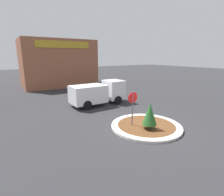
% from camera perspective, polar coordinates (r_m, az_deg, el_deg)
% --- Properties ---
extents(ground_plane, '(120.00, 120.00, 0.00)m').
position_cam_1_polar(ground_plane, '(11.56, 11.04, -9.28)').
color(ground_plane, '#2D2D30').
extents(traffic_island, '(4.45, 4.45, 0.15)m').
position_cam_1_polar(traffic_island, '(11.53, 11.06, -8.94)').
color(traffic_island, silver).
rests_on(traffic_island, ground_plane).
extents(stop_sign, '(0.71, 0.07, 2.32)m').
position_cam_1_polar(stop_sign, '(10.89, 6.74, -1.60)').
color(stop_sign, '#4C4C51').
rests_on(stop_sign, ground_plane).
extents(island_shrub, '(0.87, 0.87, 1.61)m').
position_cam_1_polar(island_shrub, '(10.63, 12.26, -5.06)').
color(island_shrub, brown).
rests_on(island_shrub, traffic_island).
extents(utility_truck, '(5.10, 2.12, 2.15)m').
position_cam_1_polar(utility_truck, '(16.16, -4.51, 1.79)').
color(utility_truck, white).
rests_on(utility_truck, ground_plane).
extents(storefront_building, '(10.26, 6.07, 6.73)m').
position_cam_1_polar(storefront_building, '(27.92, -17.08, 10.81)').
color(storefront_building, '#93563D').
rests_on(storefront_building, ground_plane).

